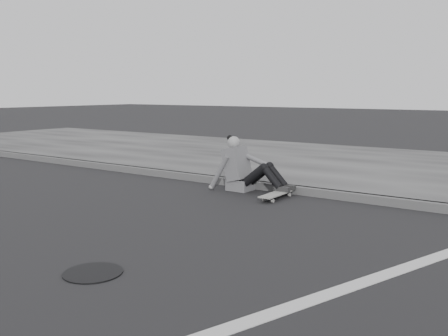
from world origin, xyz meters
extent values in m
plane|color=black|center=(0.00, 0.00, 0.00)|extent=(80.00, 80.00, 0.00)
cube|color=#464646|center=(0.00, 2.58, 0.06)|extent=(24.00, 0.16, 0.12)
cube|color=#3C3C3C|center=(0.00, 5.60, 0.06)|extent=(24.00, 6.00, 0.12)
cylinder|color=black|center=(1.23, -1.52, 0.01)|extent=(0.52, 0.52, 0.01)
cylinder|color=gray|center=(1.02, 1.82, 0.03)|extent=(0.03, 0.05, 0.05)
cylinder|color=gray|center=(1.17, 1.82, 0.03)|extent=(0.03, 0.05, 0.05)
cylinder|color=gray|center=(1.02, 2.34, 0.03)|extent=(0.03, 0.05, 0.05)
cylinder|color=gray|center=(1.17, 2.34, 0.03)|extent=(0.03, 0.05, 0.05)
cube|color=#2C2C2F|center=(1.09, 1.82, 0.06)|extent=(0.16, 0.04, 0.03)
cube|color=#2C2C2F|center=(1.09, 2.34, 0.06)|extent=(0.16, 0.04, 0.03)
cube|color=slate|center=(1.09, 2.08, 0.08)|extent=(0.20, 0.78, 0.02)
cube|color=#545457|center=(0.29, 2.33, 0.09)|extent=(0.36, 0.34, 0.18)
cube|color=#545457|center=(0.22, 2.33, 0.43)|extent=(0.37, 0.40, 0.57)
cube|color=#545457|center=(0.09, 2.33, 0.55)|extent=(0.14, 0.30, 0.20)
cylinder|color=gray|center=(0.17, 2.33, 0.67)|extent=(0.09, 0.09, 0.08)
sphere|color=gray|center=(0.16, 2.33, 0.76)|extent=(0.20, 0.20, 0.20)
sphere|color=black|center=(0.07, 2.35, 0.83)|extent=(0.09, 0.09, 0.09)
cylinder|color=black|center=(0.61, 2.24, 0.28)|extent=(0.43, 0.13, 0.39)
cylinder|color=black|center=(0.61, 2.42, 0.28)|extent=(0.43, 0.13, 0.39)
cylinder|color=black|center=(0.91, 2.24, 0.28)|extent=(0.35, 0.11, 0.36)
cylinder|color=black|center=(0.91, 2.42, 0.28)|extent=(0.35, 0.11, 0.36)
sphere|color=black|center=(0.77, 2.24, 0.42)|extent=(0.13, 0.13, 0.13)
sphere|color=black|center=(0.77, 2.42, 0.42)|extent=(0.13, 0.13, 0.13)
cube|color=#252525|center=(1.09, 2.24, 0.12)|extent=(0.24, 0.08, 0.07)
cube|color=#252525|center=(1.09, 2.42, 0.12)|extent=(0.24, 0.08, 0.07)
cylinder|color=#545457|center=(0.02, 2.12, 0.29)|extent=(0.38, 0.08, 0.58)
sphere|color=gray|center=(-0.13, 2.11, 0.04)|extent=(0.08, 0.08, 0.08)
cylinder|color=#545457|center=(0.46, 2.49, 0.49)|extent=(0.48, 0.08, 0.21)
camera|label=1|loc=(4.53, -4.30, 1.57)|focal=40.00mm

